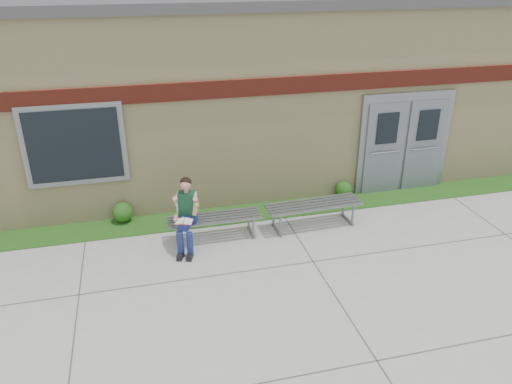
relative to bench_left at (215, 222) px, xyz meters
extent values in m
plane|color=#9E9E99|center=(0.56, -1.76, -0.36)|extent=(80.00, 80.00, 0.00)
cube|color=#154312|center=(0.56, 0.84, -0.35)|extent=(16.00, 0.80, 0.02)
cube|color=beige|center=(0.56, 4.24, 1.64)|extent=(16.00, 6.00, 4.00)
cube|color=maroon|center=(0.56, 1.21, 2.24)|extent=(16.00, 0.06, 0.35)
cube|color=slate|center=(-2.44, 1.20, 1.34)|extent=(1.90, 0.08, 1.60)
cube|color=black|center=(-2.44, 1.16, 1.34)|extent=(1.70, 0.04, 1.40)
cube|color=slate|center=(4.56, 1.20, 0.79)|extent=(2.20, 0.08, 2.30)
cube|color=slate|center=(4.06, 1.15, 0.69)|extent=(0.92, 0.06, 2.10)
cube|color=slate|center=(5.06, 1.15, 0.69)|extent=(0.92, 0.06, 2.10)
cube|color=slate|center=(0.00, 0.00, 0.09)|extent=(1.78, 0.50, 0.03)
cube|color=slate|center=(-0.71, 0.00, -0.15)|extent=(0.04, 0.49, 0.41)
cube|color=slate|center=(0.71, 0.00, -0.15)|extent=(0.04, 0.49, 0.41)
cube|color=slate|center=(2.00, 0.00, 0.12)|extent=(1.95, 0.62, 0.04)
cube|color=slate|center=(1.23, 0.00, -0.14)|extent=(0.07, 0.54, 0.44)
cube|color=slate|center=(2.77, 0.00, -0.14)|extent=(0.07, 0.54, 0.44)
cube|color=navy|center=(-0.50, -0.05, 0.18)|extent=(0.39, 0.32, 0.16)
cube|color=#0D3226|center=(-0.51, -0.07, 0.49)|extent=(0.36, 0.28, 0.45)
sphere|color=tan|center=(-0.51, -0.08, 0.87)|extent=(0.26, 0.26, 0.20)
sphere|color=black|center=(-0.51, -0.06, 0.89)|extent=(0.27, 0.27, 0.21)
cylinder|color=navy|center=(-0.66, -0.26, 0.20)|extent=(0.26, 0.43, 0.15)
cylinder|color=navy|center=(-0.50, -0.32, 0.20)|extent=(0.26, 0.43, 0.15)
cylinder|color=navy|center=(-0.71, -0.49, -0.11)|extent=(0.12, 0.12, 0.49)
cylinder|color=navy|center=(-0.55, -0.55, -0.11)|extent=(0.12, 0.12, 0.49)
cube|color=black|center=(-0.73, -0.56, -0.31)|extent=(0.17, 0.27, 0.10)
cube|color=black|center=(-0.57, -0.61, -0.31)|extent=(0.17, 0.27, 0.10)
cylinder|color=tan|center=(-0.70, -0.07, 0.54)|extent=(0.15, 0.23, 0.26)
cylinder|color=tan|center=(-0.35, -0.18, 0.54)|extent=(0.15, 0.23, 0.26)
cube|color=white|center=(-0.61, -0.40, 0.30)|extent=(0.35, 0.29, 0.01)
cube|color=#B4435B|center=(-0.61, -0.40, 0.29)|extent=(0.35, 0.30, 0.01)
sphere|color=#8DC534|center=(-0.36, -0.32, 0.55)|extent=(0.08, 0.08, 0.08)
sphere|color=#154312|center=(-1.72, 1.09, -0.13)|extent=(0.41, 0.41, 0.41)
sphere|color=#154312|center=(3.12, 1.09, -0.15)|extent=(0.37, 0.37, 0.37)
camera|label=1|loc=(-1.27, -8.32, 4.56)|focal=35.00mm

